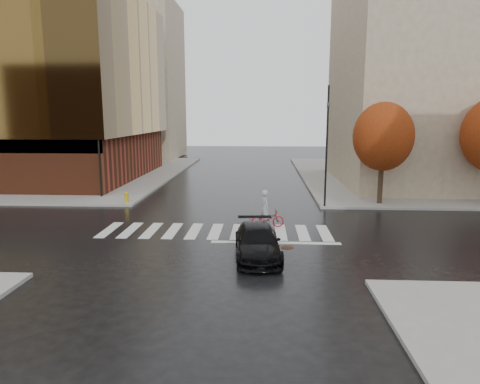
% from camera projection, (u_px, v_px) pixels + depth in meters
% --- Properties ---
extents(ground, '(120.00, 120.00, 0.00)m').
position_uv_depth(ground, '(214.00, 234.00, 21.22)').
color(ground, black).
rests_on(ground, ground).
extents(sidewalk_nw, '(30.00, 30.00, 0.15)m').
position_uv_depth(sidewalk_nw, '(30.00, 173.00, 42.95)').
color(sidewalk_nw, gray).
rests_on(sidewalk_nw, ground).
extents(sidewalk_ne, '(30.00, 30.00, 0.15)m').
position_uv_depth(sidewalk_ne, '(458.00, 176.00, 40.72)').
color(sidewalk_ne, gray).
rests_on(sidewalk_ne, ground).
extents(crosswalk, '(12.00, 3.00, 0.01)m').
position_uv_depth(crosswalk, '(216.00, 231.00, 21.71)').
color(crosswalk, silver).
rests_on(crosswalk, ground).
extents(building_ne_tan, '(16.00, 16.00, 18.00)m').
position_uv_depth(building_ne_tan, '(440.00, 74.00, 35.39)').
color(building_ne_tan, gray).
rests_on(building_ne_tan, sidewalk_ne).
extents(building_nw_far, '(14.00, 12.00, 20.00)m').
position_uv_depth(building_nw_far, '(125.00, 82.00, 56.61)').
color(building_nw_far, gray).
rests_on(building_nw_far, sidewalk_nw).
extents(tree_ne_a, '(3.80, 3.80, 6.50)m').
position_uv_depth(tree_ne_a, '(383.00, 137.00, 27.16)').
color(tree_ne_a, '#332216').
rests_on(tree_ne_a, sidewalk_ne).
extents(sedan, '(2.16, 4.60, 1.30)m').
position_uv_depth(sedan, '(257.00, 242.00, 17.71)').
color(sedan, black).
rests_on(sedan, ground).
extents(cyclist, '(1.86, 1.01, 2.01)m').
position_uv_depth(cyclist, '(267.00, 215.00, 22.36)').
color(cyclist, maroon).
rests_on(cyclist, ground).
extents(traffic_light_nw, '(0.24, 0.22, 7.72)m').
position_uv_depth(traffic_light_nw, '(98.00, 133.00, 29.39)').
color(traffic_light_nw, black).
rests_on(traffic_light_nw, sidewalk_nw).
extents(traffic_light_ne, '(0.16, 0.19, 7.46)m').
position_uv_depth(traffic_light_ne, '(327.00, 138.00, 26.29)').
color(traffic_light_ne, black).
rests_on(traffic_light_ne, sidewalk_ne).
extents(fire_hydrant, '(0.27, 0.27, 0.76)m').
position_uv_depth(fire_hydrant, '(126.00, 197.00, 27.85)').
color(fire_hydrant, '#C5A60B').
rests_on(fire_hydrant, sidewalk_nw).
extents(manhole, '(0.65, 0.65, 0.01)m').
position_uv_depth(manhole, '(287.00, 247.00, 19.07)').
color(manhole, '#3E2416').
rests_on(manhole, ground).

